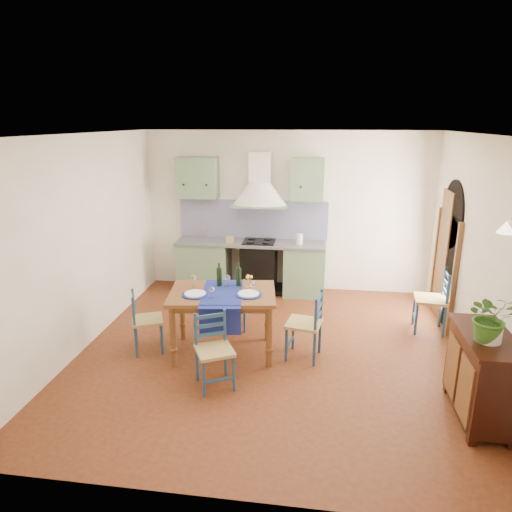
{
  "coord_description": "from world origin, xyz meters",
  "views": [
    {
      "loc": [
        0.57,
        -5.42,
        2.96
      ],
      "look_at": [
        -0.24,
        0.3,
        1.23
      ],
      "focal_mm": 32.0,
      "sensor_mm": 36.0,
      "label": 1
    }
  ],
  "objects_px": {
    "dining_table": "(223,299)",
    "sideboard": "(482,374)",
    "potted_plant": "(491,317)",
    "chair_near": "(214,350)"
  },
  "relations": [
    {
      "from": "chair_near",
      "to": "potted_plant",
      "type": "distance_m",
      "value": 2.89
    },
    {
      "from": "dining_table",
      "to": "chair_near",
      "type": "bearing_deg",
      "value": -86.05
    },
    {
      "from": "sideboard",
      "to": "chair_near",
      "type": "bearing_deg",
      "value": 175.53
    },
    {
      "from": "chair_near",
      "to": "potted_plant",
      "type": "bearing_deg",
      "value": -6.99
    },
    {
      "from": "sideboard",
      "to": "potted_plant",
      "type": "xyz_separation_m",
      "value": [
        -0.05,
        -0.12,
        0.67
      ]
    },
    {
      "from": "dining_table",
      "to": "sideboard",
      "type": "relative_size",
      "value": 1.38
    },
    {
      "from": "potted_plant",
      "to": "chair_near",
      "type": "bearing_deg",
      "value": 173.01
    },
    {
      "from": "dining_table",
      "to": "chair_near",
      "type": "height_order",
      "value": "dining_table"
    },
    {
      "from": "potted_plant",
      "to": "sideboard",
      "type": "bearing_deg",
      "value": 68.35
    },
    {
      "from": "dining_table",
      "to": "sideboard",
      "type": "height_order",
      "value": "dining_table"
    }
  ]
}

